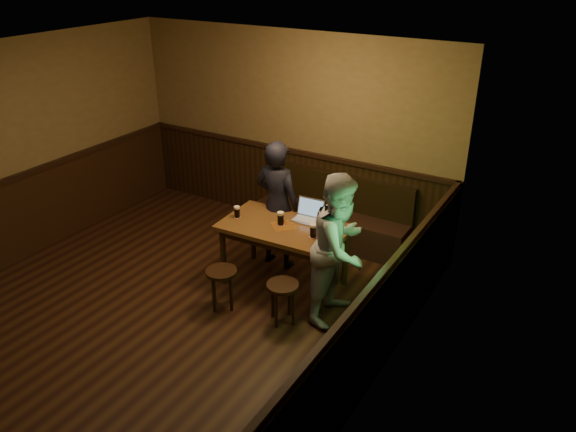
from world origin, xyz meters
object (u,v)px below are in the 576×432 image
(person_grey, at_px, (340,248))
(bench, at_px, (333,220))
(pint_left, at_px, (237,212))
(person_suit, at_px, (277,205))
(pint_mid, at_px, (281,218))
(pub_table, at_px, (284,233))
(laptop, at_px, (308,214))
(pint_right, at_px, (313,231))
(stool_right, at_px, (283,291))
(stool_left, at_px, (222,278))

(person_grey, bearing_deg, bench, 29.92)
(pint_left, distance_m, person_suit, 0.56)
(pint_left, relative_size, pint_mid, 0.89)
(pub_table, xyz_separation_m, person_suit, (-0.33, 0.38, 0.15))
(pint_mid, distance_m, laptop, 0.37)
(pint_right, bearing_deg, bench, 107.16)
(stool_right, xyz_separation_m, person_suit, (-0.71, 1.05, 0.46))
(laptop, bearing_deg, stool_left, -118.71)
(stool_right, distance_m, person_suit, 1.35)
(bench, height_order, pub_table, bench)
(pint_mid, height_order, person_suit, person_suit)
(stool_right, height_order, person_suit, person_suit)
(pint_mid, height_order, person_grey, person_grey)
(pint_left, bearing_deg, pint_right, 1.48)
(laptop, bearing_deg, pint_right, -57.51)
(bench, bearing_deg, pub_table, -90.00)
(pint_mid, xyz_separation_m, pint_right, (0.48, -0.07, -0.00))
(stool_right, bearing_deg, laptop, 103.05)
(pint_right, relative_size, laptop, 0.45)
(bench, distance_m, person_grey, 1.85)
(pint_right, bearing_deg, pint_left, -178.52)
(pint_left, relative_size, pint_right, 0.90)
(stool_left, xyz_separation_m, person_grey, (1.20, 0.56, 0.46))
(bench, relative_size, pint_right, 13.49)
(stool_right, relative_size, laptop, 1.35)
(person_grey, bearing_deg, laptop, 53.57)
(pint_left, relative_size, person_grey, 0.09)
(pint_mid, bearing_deg, laptop, 54.68)
(pint_left, bearing_deg, laptop, 27.38)
(pub_table, relative_size, person_suit, 0.91)
(pint_left, bearing_deg, pub_table, 9.52)
(pint_right, relative_size, person_grey, 0.10)
(pint_right, bearing_deg, laptop, 125.81)
(laptop, xyz_separation_m, person_grey, (0.69, -0.53, -0.01))
(pint_mid, bearing_deg, person_suit, 126.44)
(pub_table, relative_size, pint_left, 10.36)
(pub_table, bearing_deg, stool_left, -116.46)
(pint_right, xyz_separation_m, person_grey, (0.42, -0.16, -0.03))
(bench, relative_size, stool_right, 4.55)
(stool_left, bearing_deg, stool_right, 9.15)
(person_suit, bearing_deg, bench, -108.09)
(stool_left, height_order, pint_right, pint_right)
(laptop, relative_size, person_suit, 0.21)
(stool_right, relative_size, pint_right, 2.96)
(stool_right, relative_size, person_suit, 0.29)
(pub_table, bearing_deg, person_suit, 128.59)
(stool_right, distance_m, pint_right, 0.78)
(stool_right, bearing_deg, pint_right, 85.80)
(bench, relative_size, pub_table, 1.44)
(bench, height_order, stool_right, bench)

